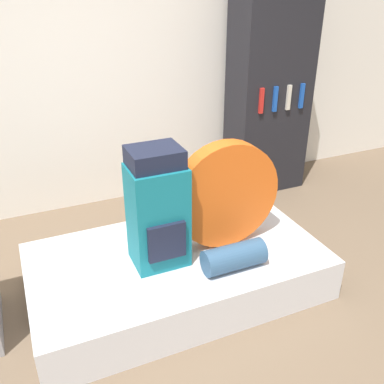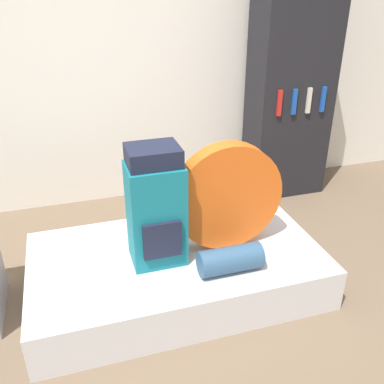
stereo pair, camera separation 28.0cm
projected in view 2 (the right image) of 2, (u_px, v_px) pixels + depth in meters
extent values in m
plane|color=brown|center=(165.00, 336.00, 2.69)|extent=(16.00, 16.00, 0.00)
cube|color=white|center=(106.00, 66.00, 3.83)|extent=(8.00, 0.05, 2.60)
cube|color=silver|center=(177.00, 270.00, 3.04)|extent=(2.00, 1.11, 0.31)
cube|color=#14707F|center=(156.00, 214.00, 2.76)|extent=(0.35, 0.29, 0.69)
cube|color=#191E33|center=(153.00, 155.00, 2.59)|extent=(0.32, 0.27, 0.12)
cube|color=#191E33|center=(162.00, 240.00, 2.67)|extent=(0.25, 0.03, 0.25)
cylinder|color=#E05B19|center=(227.00, 196.00, 2.90)|extent=(0.76, 0.13, 0.76)
cylinder|color=#33567A|center=(230.00, 260.00, 2.74)|extent=(0.41, 0.17, 0.17)
cube|color=black|center=(289.00, 97.00, 4.13)|extent=(0.75, 0.43, 1.95)
cube|color=red|center=(279.00, 103.00, 3.87)|extent=(0.04, 0.02, 0.24)
cube|color=#194CB2|center=(294.00, 102.00, 3.91)|extent=(0.04, 0.02, 0.24)
cube|color=beige|center=(309.00, 101.00, 3.95)|extent=(0.04, 0.02, 0.24)
cube|color=#194CB2|center=(323.00, 99.00, 3.99)|extent=(0.04, 0.02, 0.24)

